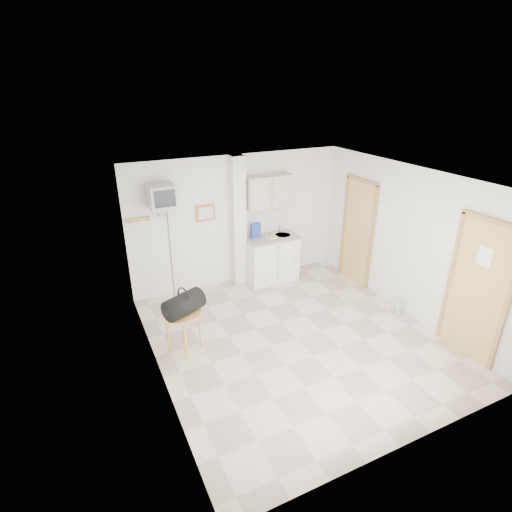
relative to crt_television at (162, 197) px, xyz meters
name	(u,v)px	position (x,y,z in m)	size (l,w,h in m)	color
ground	(296,338)	(1.45, -2.02, -1.94)	(4.50, 4.50, 0.00)	beige
room_envelope	(311,243)	(1.69, -1.93, -0.40)	(4.24, 4.54, 2.55)	white
kitchenette	(270,242)	(2.02, -0.02, -1.13)	(1.03, 0.58, 2.10)	white
crt_television	(162,197)	(0.00, 0.00, 0.00)	(0.44, 0.45, 2.15)	slate
round_table	(183,318)	(-0.20, -1.56, -1.38)	(0.55, 0.55, 0.65)	#B78947
duffel_bag	(184,304)	(-0.18, -1.60, -1.12)	(0.65, 0.52, 0.43)	black
water_bottle	(399,306)	(3.43, -2.14, -1.79)	(0.11, 0.11, 0.32)	#95AFC6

